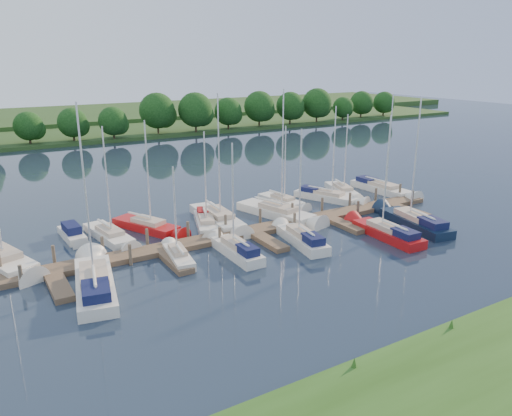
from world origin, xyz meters
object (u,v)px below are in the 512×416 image
dock (255,234)px  sailboat_n_0 (2,262)px  motorboat (73,235)px  sailboat_n_5 (219,220)px  sailboat_s_2 (236,251)px

dock → sailboat_n_0: bearing=167.7°
motorboat → sailboat_n_0: bearing=26.0°
sailboat_n_0 → sailboat_n_5: (17.68, 0.45, -0.00)m
dock → sailboat_n_0: size_ratio=3.35×
motorboat → sailboat_n_5: 12.47m
dock → sailboat_n_0: sailboat_n_0 is taller
sailboat_n_5 → sailboat_s_2: sailboat_n_5 is taller
sailboat_n_0 → motorboat: 6.29m
motorboat → dock: bearing=148.5°
dock → sailboat_s_2: size_ratio=4.45×
dock → sailboat_n_5: size_ratio=3.34×
sailboat_n_0 → dock: bearing=148.7°
motorboat → sailboat_s_2: sailboat_s_2 is taller
dock → sailboat_s_2: bearing=-139.2°
sailboat_n_0 → motorboat: (5.50, 3.06, 0.05)m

